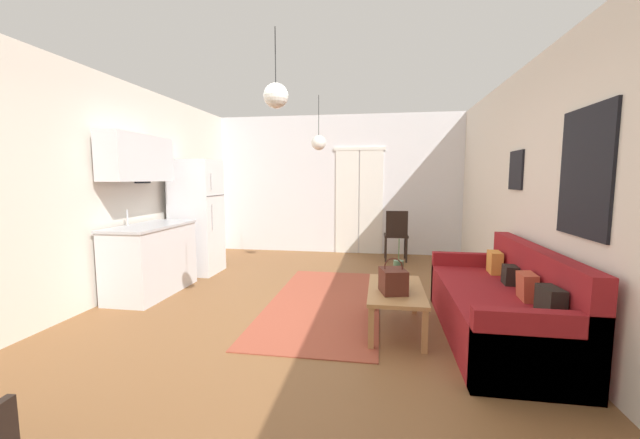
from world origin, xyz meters
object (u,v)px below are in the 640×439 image
(refrigerator, at_px, (197,217))
(accent_chair, at_px, (396,233))
(couch, at_px, (503,308))
(coffee_table, at_px, (396,293))
(pendant_lamp_near, at_px, (276,96))
(bamboo_vase, at_px, (398,273))
(handbag, at_px, (393,281))
(pendant_lamp_far, at_px, (319,143))

(refrigerator, bearing_deg, accent_chair, 22.97)
(couch, relative_size, coffee_table, 1.99)
(pendant_lamp_near, bearing_deg, coffee_table, 26.51)
(bamboo_vase, height_order, pendant_lamp_near, pendant_lamp_near)
(couch, distance_m, pendant_lamp_near, 2.80)
(bamboo_vase, xyz_separation_m, accent_chair, (0.10, 3.01, -0.03))
(coffee_table, bearing_deg, accent_chair, 87.71)
(handbag, xyz_separation_m, pendant_lamp_near, (-1.01, -0.37, 1.64))
(bamboo_vase, distance_m, pendant_lamp_far, 2.68)
(couch, bearing_deg, pendant_lamp_near, -166.92)
(pendant_lamp_far, bearing_deg, pendant_lamp_near, -88.69)
(refrigerator, xyz_separation_m, pendant_lamp_near, (1.95, -2.31, 1.28))
(couch, xyz_separation_m, pendant_lamp_near, (-2.01, -0.47, 1.88))
(couch, distance_m, handbag, 1.04)
(couch, height_order, coffee_table, couch)
(couch, xyz_separation_m, bamboo_vase, (-0.95, 0.15, 0.26))
(bamboo_vase, xyz_separation_m, pendant_lamp_far, (-1.13, 1.93, 1.48))
(handbag, xyz_separation_m, accent_chair, (0.16, 3.26, -0.01))
(pendant_lamp_near, bearing_deg, couch, 13.08)
(pendant_lamp_far, bearing_deg, coffee_table, -61.50)
(bamboo_vase, bearing_deg, pendant_lamp_far, 120.25)
(handbag, bearing_deg, pendant_lamp_far, 116.11)
(refrigerator, relative_size, accent_chair, 1.93)
(couch, distance_m, bamboo_vase, 0.99)
(couch, distance_m, accent_chair, 3.28)
(couch, relative_size, bamboo_vase, 4.33)
(coffee_table, height_order, pendant_lamp_near, pendant_lamp_near)
(handbag, height_order, pendant_lamp_far, pendant_lamp_far)
(refrigerator, xyz_separation_m, accent_chair, (3.12, 1.32, -0.37))
(coffee_table, xyz_separation_m, pendant_lamp_far, (-1.10, 2.03, 1.66))
(refrigerator, relative_size, pendant_lamp_far, 2.17)
(coffee_table, height_order, accent_chair, accent_chair)
(couch, relative_size, pendant_lamp_near, 3.16)
(bamboo_vase, relative_size, refrigerator, 0.27)
(pendant_lamp_near, bearing_deg, bamboo_vase, 30.05)
(couch, distance_m, refrigerator, 4.41)
(refrigerator, bearing_deg, couch, -24.93)
(handbag, bearing_deg, bamboo_vase, 76.57)
(pendant_lamp_near, relative_size, pendant_lamp_far, 0.81)
(pendant_lamp_far, bearing_deg, handbag, -63.89)
(refrigerator, bearing_deg, pendant_lamp_far, 7.14)
(coffee_table, distance_m, pendant_lamp_far, 2.84)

